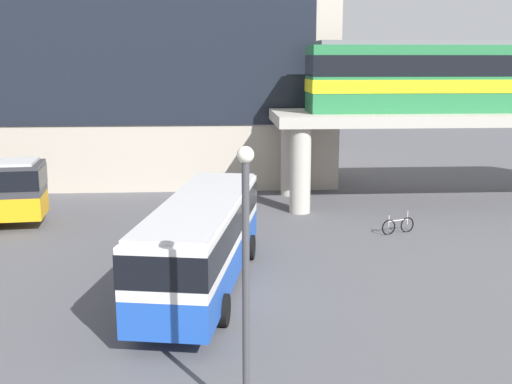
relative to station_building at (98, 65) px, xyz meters
name	(u,v)px	position (x,y,z in m)	size (l,w,h in m)	color
ground_plane	(217,223)	(8.18, -15.47, -7.58)	(120.00, 120.00, 0.00)	#515156
station_building	(98,65)	(0.00, 0.00, 0.00)	(31.53, 15.57, 15.16)	#B2A899
train	(503,76)	(24.13, -11.25, -0.51)	(21.71, 2.96, 3.84)	#26723F
bus_main	(203,234)	(7.68, -24.59, -5.59)	(4.49, 11.32, 3.22)	#1E4CB2
bicycle_silver	(398,226)	(16.60, -17.89, -7.22)	(1.70, 0.68, 1.04)	black
lamp_post	(246,265)	(8.77, -33.07, -3.92)	(0.36, 0.36, 6.19)	#3F3F44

